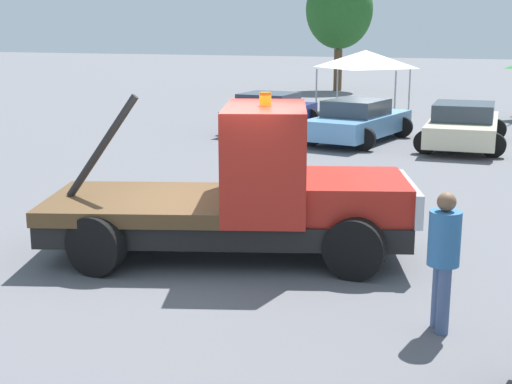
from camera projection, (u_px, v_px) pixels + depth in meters
ground_plane at (227, 254)px, 11.22m from camera, size 160.00×160.00×0.00m
tow_truck at (249, 194)px, 10.98m from camera, size 5.98×3.80×2.54m
person_near_truck at (444, 252)px, 8.18m from camera, size 0.37×0.37×1.67m
parked_car_navy at (270, 113)px, 24.60m from camera, size 2.61×4.35×1.34m
parked_car_skyblue at (358, 121)px, 22.28m from camera, size 2.90×4.81×1.34m
parked_car_cream at (463, 125)px, 21.30m from camera, size 2.66×4.96×1.34m
canopy_tent_white at (365, 59)px, 29.93m from camera, size 3.32×3.32×2.61m
tree_left at (339, 10)px, 40.14m from camera, size 3.77×3.77×6.74m
traffic_cone at (340, 185)px, 15.04m from camera, size 0.40×0.40×0.55m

